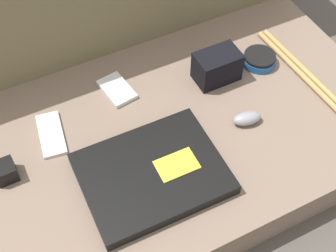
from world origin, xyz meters
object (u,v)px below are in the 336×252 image
(charger_brick, at_px, (5,171))
(phone_black, at_px, (117,89))
(laptop, at_px, (152,173))
(phone_silver, at_px, (51,134))
(speaker_puck, at_px, (259,59))
(camera_pouch, at_px, (217,66))
(computer_mouse, at_px, (247,118))

(charger_brick, bearing_deg, phone_black, 21.63)
(laptop, relative_size, phone_black, 2.82)
(phone_silver, height_order, charger_brick, charger_brick)
(charger_brick, bearing_deg, speaker_puck, 3.84)
(laptop, bearing_deg, speaker_puck, 26.25)
(laptop, height_order, camera_pouch, camera_pouch)
(laptop, xyz_separation_m, camera_pouch, (0.28, 0.20, 0.03))
(camera_pouch, xyz_separation_m, charger_brick, (-0.56, -0.05, -0.02))
(computer_mouse, bearing_deg, phone_silver, 170.54)
(laptop, relative_size, camera_pouch, 2.75)
(computer_mouse, bearing_deg, speaker_puck, 60.75)
(charger_brick, bearing_deg, camera_pouch, 5.33)
(charger_brick, bearing_deg, computer_mouse, -11.13)
(camera_pouch, relative_size, charger_brick, 2.39)
(laptop, bearing_deg, computer_mouse, 8.73)
(phone_silver, xyz_separation_m, camera_pouch, (0.44, -0.01, 0.04))
(phone_black, bearing_deg, charger_brick, -166.26)
(phone_silver, distance_m, phone_black, 0.20)
(computer_mouse, height_order, phone_black, computer_mouse)
(speaker_puck, xyz_separation_m, phone_silver, (-0.57, 0.02, -0.01))
(speaker_puck, bearing_deg, laptop, -154.72)
(laptop, relative_size, phone_silver, 2.31)
(laptop, distance_m, phone_black, 0.27)
(phone_black, relative_size, camera_pouch, 0.98)
(computer_mouse, xyz_separation_m, charger_brick, (-0.55, 0.11, 0.01))
(computer_mouse, height_order, charger_brick, charger_brick)
(computer_mouse, distance_m, camera_pouch, 0.16)
(camera_pouch, bearing_deg, speaker_puck, -2.69)
(laptop, xyz_separation_m, phone_black, (0.03, 0.27, -0.01))
(speaker_puck, xyz_separation_m, phone_black, (-0.38, 0.08, -0.01))
(computer_mouse, relative_size, camera_pouch, 0.68)
(speaker_puck, distance_m, charger_brick, 0.69)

